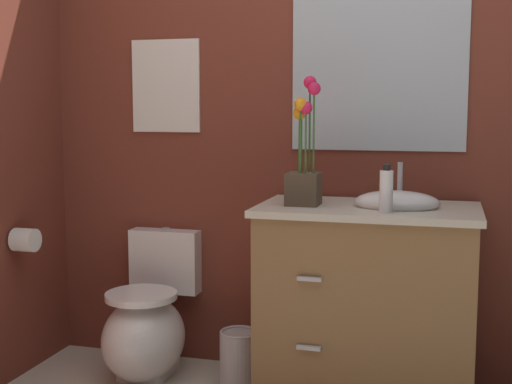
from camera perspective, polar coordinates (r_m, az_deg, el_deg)
wall_back at (r=3.28m, az=10.85°, el=6.03°), size 4.66×0.05×2.50m
toilet at (r=3.44m, az=-8.95°, el=-10.95°), size 0.38×0.59×0.69m
vanity_cabinet at (r=3.08m, az=9.17°, el=-9.06°), size 0.94×0.56×1.06m
flower_vase at (r=2.97m, az=4.00°, el=2.32°), size 0.14×0.14×0.55m
soap_bottle at (r=2.80m, az=10.73°, el=0.11°), size 0.05×0.05×0.19m
trash_bin at (r=3.30m, az=-1.42°, el=-13.63°), size 0.18×0.18×0.27m
wall_poster at (r=3.52m, az=-7.48°, el=8.69°), size 0.36×0.01×0.46m
wall_mirror at (r=3.26m, az=10.06°, el=9.56°), size 0.80×0.01×0.70m
toilet_paper_roll at (r=3.42m, az=-18.56°, el=-3.78°), size 0.11×0.11×0.11m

